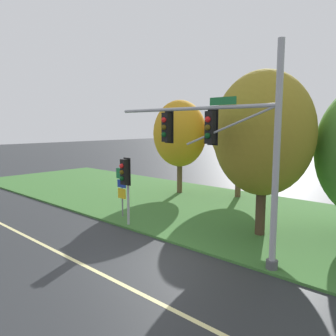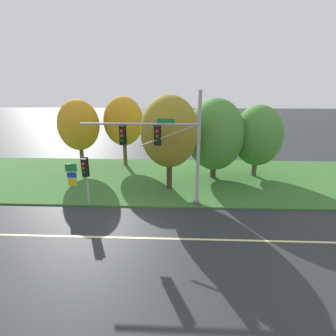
{
  "view_description": "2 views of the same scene",
  "coord_description": "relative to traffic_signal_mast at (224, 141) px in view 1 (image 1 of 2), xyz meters",
  "views": [
    {
      "loc": [
        8.09,
        -7.39,
        4.94
      ],
      "look_at": [
        -1.56,
        3.25,
        3.06
      ],
      "focal_mm": 35.0,
      "sensor_mm": 36.0,
      "label": 1
    },
    {
      "loc": [
        2.33,
        -13.48,
        7.95
      ],
      "look_at": [
        1.59,
        4.18,
        2.28
      ],
      "focal_mm": 28.0,
      "sensor_mm": 36.0,
      "label": 2
    }
  ],
  "objects": [
    {
      "name": "tree_left_of_mast",
      "position": [
        -4.65,
        9.17,
        0.15
      ],
      "size": [
        3.82,
        3.82,
        6.82
      ],
      "color": "brown",
      "rests_on": "grass_verge"
    },
    {
      "name": "ground_plane",
      "position": [
        -1.57,
        -2.82,
        -4.36
      ],
      "size": [
        160.0,
        160.0,
        0.0
      ],
      "primitive_type": "plane",
      "color": "#282B2D"
    },
    {
      "name": "pedestrian_signal_near_kerb",
      "position": [
        -5.4,
        -0.12,
        -1.85
      ],
      "size": [
        0.46,
        0.55,
        3.3
      ],
      "color": "#9EA0A5",
      "rests_on": "grass_verge"
    },
    {
      "name": "route_sign_post",
      "position": [
        -6.72,
        0.75,
        -2.61
      ],
      "size": [
        0.83,
        0.08,
        2.63
      ],
      "color": "slate",
      "rests_on": "grass_verge"
    },
    {
      "name": "tree_nearest_road",
      "position": [
        -8.52,
        7.62,
        -0.03
      ],
      "size": [
        3.76,
        3.76,
        6.61
      ],
      "color": "brown",
      "rests_on": "grass_verge"
    },
    {
      "name": "lane_stripe",
      "position": [
        -1.57,
        -4.02,
        -4.36
      ],
      "size": [
        36.0,
        0.16,
        0.01
      ],
      "primitive_type": "cube",
      "color": "beige",
      "rests_on": "ground"
    },
    {
      "name": "grass_verge",
      "position": [
        -1.57,
        5.43,
        -4.31
      ],
      "size": [
        48.0,
        11.5,
        0.1
      ],
      "primitive_type": "cube",
      "color": "#386B2D",
      "rests_on": "ground"
    },
    {
      "name": "traffic_signal_mast",
      "position": [
        0.0,
        0.0,
        0.0
      ],
      "size": [
        7.66,
        0.49,
        7.54
      ],
      "color": "#9EA0A5",
      "rests_on": "grass_verge"
    },
    {
      "name": "tree_behind_signpost",
      "position": [
        0.06,
        3.03,
        0.21
      ],
      "size": [
        4.3,
        4.3,
        7.18
      ],
      "color": "#423021",
      "rests_on": "grass_verge"
    }
  ]
}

